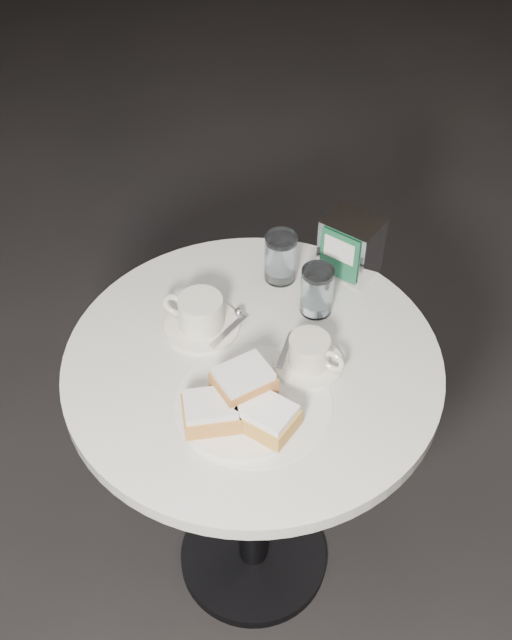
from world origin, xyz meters
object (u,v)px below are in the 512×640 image
(water_glass_left, at_px, (281,258))
(napkin_dispenser, at_px, (351,246))
(coffee_cup_left, at_px, (200,316))
(coffee_cup_right, at_px, (310,354))
(water_glass_right, at_px, (317,291))
(cafe_table, at_px, (253,425))
(beignet_plate, at_px, (240,407))

(water_glass_left, distance_m, napkin_dispenser, 0.14)
(coffee_cup_left, bearing_deg, coffee_cup_right, -3.22)
(water_glass_right, xyz_separation_m, napkin_dispenser, (0.03, 0.13, 0.01))
(coffee_cup_right, bearing_deg, water_glass_right, 113.93)
(coffee_cup_right, xyz_separation_m, napkin_dispenser, (0.01, 0.28, 0.03))
(coffee_cup_left, bearing_deg, napkin_dispenser, 51.31)
(coffee_cup_left, relative_size, water_glass_left, 1.50)
(cafe_table, relative_size, water_glass_right, 7.35)
(napkin_dispenser, bearing_deg, cafe_table, -92.47)
(beignet_plate, bearing_deg, cafe_table, 99.42)
(beignet_plate, relative_size, water_glass_right, 2.13)
(water_glass_left, height_order, water_glass_right, water_glass_left)
(napkin_dispenser, bearing_deg, water_glass_left, -135.17)
(water_glass_left, xyz_separation_m, water_glass_right, (0.09, -0.07, -0.00))
(cafe_table, bearing_deg, beignet_plate, -80.58)
(beignet_plate, height_order, water_glass_right, water_glass_right)
(beignet_plate, bearing_deg, coffee_cup_right, 63.34)
(napkin_dispenser, bearing_deg, coffee_cup_left, -114.72)
(coffee_cup_right, xyz_separation_m, water_glass_right, (-0.03, 0.14, 0.02))
(beignet_plate, bearing_deg, water_glass_left, 96.17)
(beignet_plate, height_order, coffee_cup_right, beignet_plate)
(cafe_table, xyz_separation_m, coffee_cup_right, (0.10, 0.02, 0.23))
(beignet_plate, xyz_separation_m, napkin_dispenser, (0.09, 0.43, 0.03))
(coffee_cup_left, bearing_deg, water_glass_right, 34.61)
(cafe_table, relative_size, water_glass_left, 7.10)
(cafe_table, distance_m, beignet_plate, 0.27)
(coffee_cup_left, xyz_separation_m, coffee_cup_right, (0.22, -0.03, -0.00))
(water_glass_right, bearing_deg, coffee_cup_right, -79.67)
(coffee_cup_right, relative_size, napkin_dispenser, 1.20)
(coffee_cup_left, height_order, napkin_dispenser, napkin_dispenser)
(beignet_plate, xyz_separation_m, coffee_cup_right, (0.08, 0.16, -0.01))
(coffee_cup_right, bearing_deg, cafe_table, -155.13)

